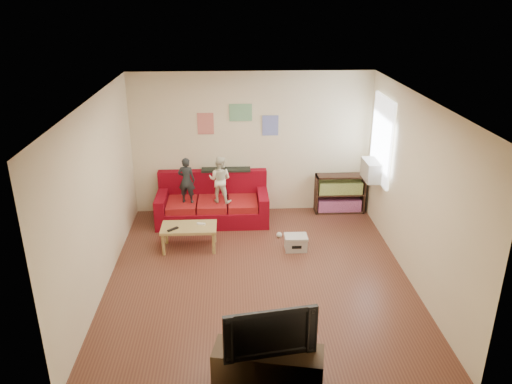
{
  "coord_description": "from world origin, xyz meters",
  "views": [
    {
      "loc": [
        -0.37,
        -6.56,
        4.02
      ],
      "look_at": [
        0.0,
        0.8,
        1.05
      ],
      "focal_mm": 35.0,
      "sensor_mm": 36.0,
      "label": 1
    }
  ],
  "objects_px": {
    "television": "(268,328)",
    "file_box": "(296,243)",
    "child_b": "(220,179)",
    "coffee_table": "(189,229)",
    "sofa": "(213,204)",
    "bookshelf": "(340,195)",
    "child_a": "(187,180)",
    "tv_stand": "(268,367)"
  },
  "relations": [
    {
      "from": "child_a",
      "to": "bookshelf",
      "type": "relative_size",
      "value": 0.9
    },
    {
      "from": "tv_stand",
      "to": "television",
      "type": "relative_size",
      "value": 1.19
    },
    {
      "from": "sofa",
      "to": "file_box",
      "type": "height_order",
      "value": "sofa"
    },
    {
      "from": "sofa",
      "to": "coffee_table",
      "type": "bearing_deg",
      "value": -107.46
    },
    {
      "from": "child_a",
      "to": "child_b",
      "type": "xyz_separation_m",
      "value": [
        0.6,
        0.0,
        0.01
      ]
    },
    {
      "from": "child_b",
      "to": "bookshelf",
      "type": "relative_size",
      "value": 0.91
    },
    {
      "from": "coffee_table",
      "to": "child_b",
      "type": "bearing_deg",
      "value": 62.49
    },
    {
      "from": "child_b",
      "to": "coffee_table",
      "type": "distance_m",
      "value": 1.21
    },
    {
      "from": "sofa",
      "to": "bookshelf",
      "type": "xyz_separation_m",
      "value": [
        2.45,
        0.23,
        0.04
      ]
    },
    {
      "from": "bookshelf",
      "to": "tv_stand",
      "type": "xyz_separation_m",
      "value": [
        -1.72,
        -4.55,
        -0.12
      ]
    },
    {
      "from": "television",
      "to": "coffee_table",
      "type": "bearing_deg",
      "value": 99.71
    },
    {
      "from": "bookshelf",
      "to": "tv_stand",
      "type": "height_order",
      "value": "bookshelf"
    },
    {
      "from": "sofa",
      "to": "tv_stand",
      "type": "xyz_separation_m",
      "value": [
        0.73,
        -4.32,
        -0.08
      ]
    },
    {
      "from": "coffee_table",
      "to": "tv_stand",
      "type": "distance_m",
      "value": 3.36
    },
    {
      "from": "television",
      "to": "file_box",
      "type": "bearing_deg",
      "value": 68.12
    },
    {
      "from": "television",
      "to": "sofa",
      "type": "bearing_deg",
      "value": 90.36
    },
    {
      "from": "file_box",
      "to": "television",
      "type": "distance_m",
      "value": 3.17
    },
    {
      "from": "child_a",
      "to": "tv_stand",
      "type": "bearing_deg",
      "value": 115.95
    },
    {
      "from": "sofa",
      "to": "coffee_table",
      "type": "height_order",
      "value": "sofa"
    },
    {
      "from": "child_b",
      "to": "tv_stand",
      "type": "distance_m",
      "value": 4.24
    },
    {
      "from": "child_a",
      "to": "coffee_table",
      "type": "height_order",
      "value": "child_a"
    },
    {
      "from": "child_a",
      "to": "file_box",
      "type": "bearing_deg",
      "value": 159.25
    },
    {
      "from": "child_a",
      "to": "television",
      "type": "relative_size",
      "value": 0.85
    },
    {
      "from": "child_b",
      "to": "bookshelf",
      "type": "bearing_deg",
      "value": -152.7
    },
    {
      "from": "child_b",
      "to": "bookshelf",
      "type": "distance_m",
      "value": 2.39
    },
    {
      "from": "coffee_table",
      "to": "bookshelf",
      "type": "height_order",
      "value": "bookshelf"
    },
    {
      "from": "bookshelf",
      "to": "file_box",
      "type": "relative_size",
      "value": 2.54
    },
    {
      "from": "coffee_table",
      "to": "television",
      "type": "height_order",
      "value": "television"
    },
    {
      "from": "file_box",
      "to": "television",
      "type": "bearing_deg",
      "value": -102.7
    },
    {
      "from": "sofa",
      "to": "television",
      "type": "xyz_separation_m",
      "value": [
        0.73,
        -4.32,
        0.43
      ]
    },
    {
      "from": "sofa",
      "to": "bookshelf",
      "type": "height_order",
      "value": "sofa"
    },
    {
      "from": "coffee_table",
      "to": "bookshelf",
      "type": "distance_m",
      "value": 3.13
    },
    {
      "from": "sofa",
      "to": "coffee_table",
      "type": "xyz_separation_m",
      "value": [
        -0.36,
        -1.15,
        0.05
      ]
    },
    {
      "from": "bookshelf",
      "to": "child_b",
      "type": "bearing_deg",
      "value": -170.13
    },
    {
      "from": "tv_stand",
      "to": "child_a",
      "type": "bearing_deg",
      "value": 117.34
    },
    {
      "from": "child_b",
      "to": "television",
      "type": "relative_size",
      "value": 0.86
    },
    {
      "from": "child_a",
      "to": "tv_stand",
      "type": "xyz_separation_m",
      "value": [
        1.18,
        -4.15,
        -0.63
      ]
    },
    {
      "from": "child_b",
      "to": "file_box",
      "type": "height_order",
      "value": "child_b"
    },
    {
      "from": "tv_stand",
      "to": "bookshelf",
      "type": "bearing_deg",
      "value": 80.77
    },
    {
      "from": "child_b",
      "to": "coffee_table",
      "type": "relative_size",
      "value": 0.95
    },
    {
      "from": "bookshelf",
      "to": "television",
      "type": "relative_size",
      "value": 0.95
    },
    {
      "from": "child_b",
      "to": "television",
      "type": "height_order",
      "value": "child_b"
    }
  ]
}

